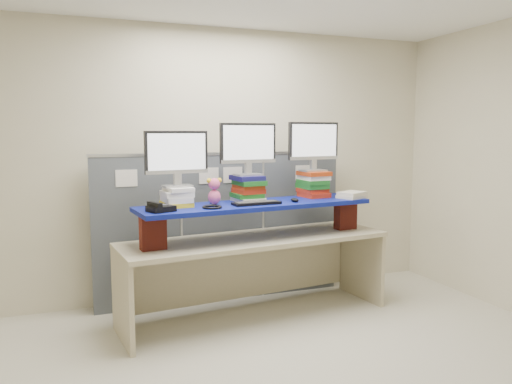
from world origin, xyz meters
name	(u,v)px	position (x,y,z in m)	size (l,w,h in m)	color
room	(298,181)	(0.00, 0.00, 1.40)	(5.00, 4.00, 2.80)	beige
cubicle_partition	(223,226)	(0.00, 1.78, 0.77)	(2.60, 0.06, 1.53)	#484E55
desk	(256,253)	(0.14, 1.19, 0.61)	(2.58, 1.01, 0.76)	#BDB190
brick_pier_left	(153,233)	(-0.82, 1.03, 0.91)	(0.21, 0.11, 0.28)	maroon
brick_pier_right	(345,215)	(1.12, 1.25, 0.91)	(0.21, 0.11, 0.28)	maroon
blue_board	(256,205)	(0.14, 1.19, 1.07)	(2.19, 0.55, 0.04)	navy
book_stack_left	(177,197)	(-0.58, 1.23, 1.17)	(0.27, 0.32, 0.17)	yellow
book_stack_center	(248,188)	(0.11, 1.31, 1.21)	(0.29, 0.33, 0.24)	white
book_stack_right	(313,184)	(0.83, 1.39, 1.22)	(0.28, 0.33, 0.26)	#B02714
monitor_left	(177,155)	(-0.58, 1.23, 1.53)	(0.56, 0.18, 0.49)	#ADADB2
monitor_center	(248,146)	(0.11, 1.31, 1.60)	(0.56, 0.18, 0.49)	#ADADB2
monitor_right	(314,144)	(0.82, 1.39, 1.62)	(0.56, 0.18, 0.49)	#ADADB2
keyboard	(257,203)	(0.11, 1.09, 1.10)	(0.45, 0.18, 0.03)	black
mouse	(295,200)	(0.50, 1.12, 1.10)	(0.06, 0.12, 0.04)	black
desk_phone	(160,208)	(-0.77, 0.99, 1.12)	(0.24, 0.23, 0.08)	black
headset	(212,207)	(-0.32, 1.02, 1.10)	(0.17, 0.17, 0.02)	black
plush_toy	(214,191)	(-0.24, 1.24, 1.21)	(0.14, 0.10, 0.24)	#F25C92
binder_stack	(352,195)	(1.15, 1.18, 1.12)	(0.32, 0.30, 0.06)	beige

